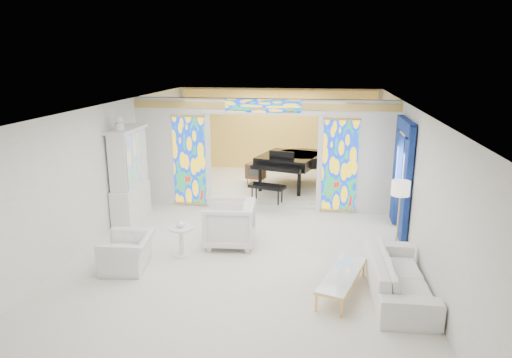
% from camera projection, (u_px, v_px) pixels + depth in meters
% --- Properties ---
extents(floor, '(12.00, 12.00, 0.00)m').
position_uv_depth(floor, '(252.00, 235.00, 10.73)').
color(floor, silver).
rests_on(floor, ground).
extents(ceiling, '(7.00, 12.00, 0.02)m').
position_uv_depth(ceiling, '(252.00, 107.00, 9.95)').
color(ceiling, white).
rests_on(ceiling, wall_back).
extents(wall_back, '(7.00, 0.02, 3.00)m').
position_uv_depth(wall_back, '(278.00, 131.00, 16.07)').
color(wall_back, silver).
rests_on(wall_back, floor).
extents(wall_front, '(7.00, 0.02, 3.00)m').
position_uv_depth(wall_front, '(162.00, 319.00, 4.61)').
color(wall_front, silver).
rests_on(wall_front, floor).
extents(wall_left, '(0.02, 12.00, 3.00)m').
position_uv_depth(wall_left, '(107.00, 168.00, 10.82)').
color(wall_left, silver).
rests_on(wall_left, floor).
extents(wall_right, '(0.02, 12.00, 3.00)m').
position_uv_depth(wall_right, '(412.00, 179.00, 9.85)').
color(wall_right, silver).
rests_on(wall_right, floor).
extents(partition_wall, '(7.00, 0.22, 3.00)m').
position_uv_depth(partition_wall, '(263.00, 149.00, 12.20)').
color(partition_wall, silver).
rests_on(partition_wall, floor).
extents(stained_glass_left, '(0.90, 0.04, 2.40)m').
position_uv_depth(stained_glass_left, '(189.00, 161.00, 12.48)').
color(stained_glass_left, gold).
rests_on(stained_glass_left, partition_wall).
extents(stained_glass_right, '(0.90, 0.04, 2.40)m').
position_uv_depth(stained_glass_right, '(340.00, 166.00, 11.91)').
color(stained_glass_right, gold).
rests_on(stained_glass_right, partition_wall).
extents(stained_glass_transom, '(2.00, 0.04, 0.34)m').
position_uv_depth(stained_glass_transom, '(263.00, 106.00, 11.80)').
color(stained_glass_transom, gold).
rests_on(stained_glass_transom, partition_wall).
extents(alcove_platform, '(6.80, 3.80, 0.18)m').
position_uv_depth(alcove_platform, '(272.00, 184.00, 14.62)').
color(alcove_platform, silver).
rests_on(alcove_platform, floor).
extents(gold_curtain_back, '(6.70, 0.10, 2.90)m').
position_uv_depth(gold_curtain_back, '(278.00, 132.00, 15.96)').
color(gold_curtain_back, gold).
rests_on(gold_curtain_back, wall_back).
extents(chandelier, '(0.48, 0.48, 0.30)m').
position_uv_depth(chandelier, '(279.00, 108.00, 13.86)').
color(chandelier, gold).
rests_on(chandelier, ceiling).
extents(blue_drapes, '(0.14, 1.85, 2.65)m').
position_uv_depth(blue_drapes, '(402.00, 168.00, 10.51)').
color(blue_drapes, navy).
rests_on(blue_drapes, wall_right).
extents(china_cabinet, '(0.56, 1.46, 2.72)m').
position_uv_depth(china_cabinet, '(129.00, 176.00, 11.44)').
color(china_cabinet, silver).
rests_on(china_cabinet, floor).
extents(armchair_left, '(1.03, 1.14, 0.67)m').
position_uv_depth(armchair_left, '(128.00, 252.00, 8.97)').
color(armchair_left, white).
rests_on(armchair_left, floor).
extents(armchair_right, '(1.17, 1.14, 1.00)m').
position_uv_depth(armchair_right, '(229.00, 223.00, 10.06)').
color(armchair_right, white).
rests_on(armchair_right, floor).
extents(sofa, '(1.03, 2.47, 0.71)m').
position_uv_depth(sofa, '(398.00, 275.00, 7.99)').
color(sofa, white).
rests_on(sofa, floor).
extents(side_table, '(0.60, 0.60, 0.64)m').
position_uv_depth(side_table, '(181.00, 237.00, 9.52)').
color(side_table, silver).
rests_on(side_table, floor).
extents(vase, '(0.21, 0.21, 0.18)m').
position_uv_depth(vase, '(181.00, 223.00, 9.44)').
color(vase, white).
rests_on(vase, side_table).
extents(coffee_table, '(0.99, 1.75, 0.37)m').
position_uv_depth(coffee_table, '(342.00, 275.00, 8.02)').
color(coffee_table, white).
rests_on(coffee_table, floor).
extents(floor_lamp, '(0.45, 0.45, 1.57)m').
position_uv_depth(floor_lamp, '(400.00, 192.00, 9.51)').
color(floor_lamp, gold).
rests_on(floor_lamp, floor).
extents(grand_piano, '(2.48, 3.20, 1.23)m').
position_uv_depth(grand_piano, '(295.00, 160.00, 13.86)').
color(grand_piano, black).
rests_on(grand_piano, alcove_platform).
extents(tv_console, '(0.65, 0.53, 0.66)m').
position_uv_depth(tv_console, '(256.00, 171.00, 14.19)').
color(tv_console, brown).
rests_on(tv_console, alcove_platform).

